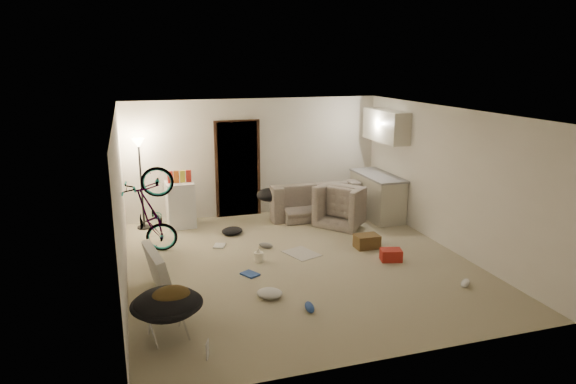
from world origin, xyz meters
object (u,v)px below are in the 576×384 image
object	(u,v)px
kitchen_counter	(377,196)
sofa	(312,203)
floor_lamp	(140,164)
bicycle	(152,231)
tv_box	(159,272)
drink_case_b	(391,255)
drink_case_a	(367,241)
juicer	(259,256)
saucer_chair	(167,310)
armchair	(347,209)
mini_fridge	(180,204)

from	to	relation	value
kitchen_counter	sofa	distance (m)	1.40
floor_lamp	bicycle	distance (m)	1.75
tv_box	drink_case_b	xyz separation A→B (m)	(3.80, 0.15, -0.24)
drink_case_a	juicer	distance (m)	2.02
bicycle	juicer	bearing A→B (deg)	-111.24
sofa	drink_case_a	xyz separation A→B (m)	(0.26, -2.15, -0.16)
drink_case_a	saucer_chair	bearing A→B (deg)	-150.20
sofa	tv_box	distance (m)	4.53
kitchen_counter	armchair	bearing A→B (deg)	-162.41
sofa	tv_box	size ratio (longest dim) A/B	1.88
tv_box	floor_lamp	bearing A→B (deg)	82.82
juicer	saucer_chair	bearing A→B (deg)	-128.94
sofa	bicycle	xyz separation A→B (m)	(-3.42, -1.30, 0.14)
tv_box	drink_case_b	world-z (taller)	tv_box
kitchen_counter	sofa	size ratio (longest dim) A/B	0.78
floor_lamp	bicycle	xyz separation A→B (m)	(0.10, -1.50, -0.89)
tv_box	drink_case_b	distance (m)	3.81
bicycle	juicer	xyz separation A→B (m)	(1.66, -0.91, -0.32)
mini_fridge	saucer_chair	bearing A→B (deg)	-100.81
bicycle	saucer_chair	world-z (taller)	bicycle
armchair	bicycle	size ratio (longest dim) A/B	0.60
juicer	kitchen_counter	bearing A→B (deg)	29.81
armchair	mini_fridge	distance (m)	3.39
kitchen_counter	drink_case_b	distance (m)	2.58
saucer_chair	drink_case_a	world-z (taller)	saucer_chair
sofa	tv_box	bearing A→B (deg)	41.24
armchair	drink_case_b	xyz separation A→B (m)	(-0.11, -2.12, -0.21)
sofa	bicycle	distance (m)	3.66
tv_box	juicer	xyz separation A→B (m)	(1.66, 0.77, -0.24)
kitchen_counter	mini_fridge	distance (m)	4.14
saucer_chair	tv_box	bearing A→B (deg)	90.99
tv_box	drink_case_a	xyz separation A→B (m)	(3.68, 0.83, -0.22)
saucer_chair	sofa	bearing A→B (deg)	51.28
sofa	drink_case_a	distance (m)	2.17
juicer	armchair	bearing A→B (deg)	33.67
bicycle	tv_box	size ratio (longest dim) A/B	1.55
saucer_chair	floor_lamp	bearing A→B (deg)	91.57
armchair	juicer	xyz separation A→B (m)	(-2.25, -1.50, -0.21)
floor_lamp	tv_box	xyz separation A→B (m)	(0.10, -3.18, -0.97)
saucer_chair	drink_case_b	xyz separation A→B (m)	(3.78, 1.41, -0.26)
kitchen_counter	sofa	bearing A→B (deg)	161.06
drink_case_a	drink_case_b	size ratio (longest dim) A/B	1.23
saucer_chair	armchair	bearing A→B (deg)	42.21
floor_lamp	sofa	world-z (taller)	floor_lamp
sofa	drink_case_b	size ratio (longest dim) A/B	5.64
bicycle	juicer	distance (m)	1.92
drink_case_a	kitchen_counter	bearing A→B (deg)	58.37
floor_lamp	bicycle	world-z (taller)	floor_lamp
floor_lamp	juicer	distance (m)	3.22
sofa	saucer_chair	distance (m)	5.43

